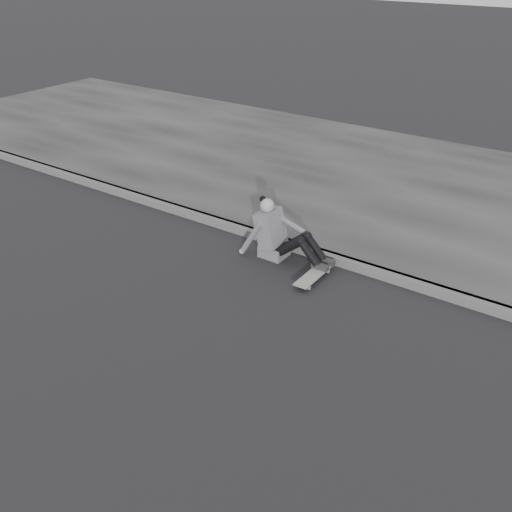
{
  "coord_description": "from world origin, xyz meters",
  "views": [
    {
      "loc": [
        3.03,
        -3.83,
        4.01
      ],
      "look_at": [
        -0.55,
        1.36,
        0.5
      ],
      "focal_mm": 40.0,
      "sensor_mm": 36.0,
      "label": 1
    }
  ],
  "objects": [
    {
      "name": "sidewalk",
      "position": [
        0.0,
        5.6,
        0.06
      ],
      "size": [
        24.0,
        6.0,
        0.12
      ],
      "primitive_type": "cube",
      "color": "#313131",
      "rests_on": "ground"
    },
    {
      "name": "skateboard",
      "position": [
        -0.05,
        2.01,
        0.07
      ],
      "size": [
        0.2,
        0.78,
        0.09
      ],
      "color": "gray",
      "rests_on": "ground"
    },
    {
      "name": "curb",
      "position": [
        0.0,
        2.58,
        0.06
      ],
      "size": [
        24.0,
        0.16,
        0.12
      ],
      "primitive_type": "cube",
      "color": "#505050",
      "rests_on": "ground"
    },
    {
      "name": "ground",
      "position": [
        0.0,
        0.0,
        0.0
      ],
      "size": [
        80.0,
        80.0,
        0.0
      ],
      "primitive_type": "plane",
      "color": "black",
      "rests_on": "ground"
    },
    {
      "name": "seated_woman",
      "position": [
        -0.78,
        2.26,
        0.36
      ],
      "size": [
        1.38,
        0.46,
        0.88
      ],
      "color": "#5A5A5D",
      "rests_on": "ground"
    }
  ]
}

